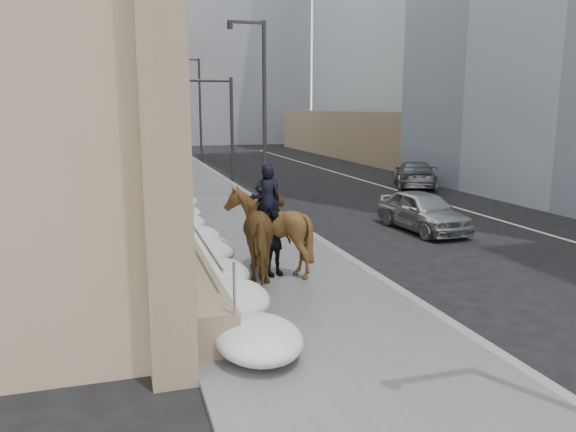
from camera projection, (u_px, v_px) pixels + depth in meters
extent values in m
plane|color=black|center=(300.00, 313.00, 11.90)|extent=(140.00, 140.00, 0.00)
cube|color=#4D4E50|center=(218.00, 221.00, 21.28)|extent=(5.00, 80.00, 0.12)
cube|color=slate|center=(284.00, 217.00, 22.03)|extent=(0.24, 80.00, 0.12)
cube|color=#BFB78C|center=(458.00, 208.00, 24.29)|extent=(0.15, 70.00, 0.01)
cube|color=#9C8366|center=(71.00, 10.00, 27.46)|extent=(5.00, 44.00, 18.00)
cube|color=#806D52|center=(144.00, 181.00, 29.95)|extent=(1.10, 44.00, 0.90)
cylinder|color=silver|center=(151.00, 164.00, 29.91)|extent=(0.06, 42.00, 0.06)
cube|color=black|center=(136.00, 115.00, 22.58)|extent=(0.20, 2.20, 4.50)
cube|color=#806D52|center=(557.00, 159.00, 25.34)|extent=(2.00, 80.00, 4.00)
cube|color=slate|center=(176.00, 25.00, 66.74)|extent=(30.00, 12.00, 28.00)
cube|color=gray|center=(93.00, 65.00, 75.91)|extent=(24.00, 12.00, 20.00)
cylinder|color=#2D2D30|center=(265.00, 114.00, 25.12)|extent=(0.18, 0.18, 8.00)
cube|color=#2D2D30|center=(246.00, 22.00, 24.15)|extent=(1.60, 0.15, 0.12)
cylinder|color=#2D2D30|center=(230.00, 25.00, 23.98)|extent=(0.24, 0.24, 0.30)
cylinder|color=#2D2D30|center=(200.00, 111.00, 43.90)|extent=(0.18, 0.18, 8.00)
cube|color=#2D2D30|center=(188.00, 60.00, 42.93)|extent=(1.60, 0.15, 0.12)
cylinder|color=#2D2D30|center=(179.00, 61.00, 42.76)|extent=(0.24, 0.24, 0.30)
cylinder|color=#2D2D30|center=(232.00, 130.00, 32.85)|extent=(0.20, 0.20, 6.00)
cylinder|color=#2D2D30|center=(196.00, 80.00, 31.75)|extent=(4.00, 0.16, 0.16)
imported|color=black|center=(170.00, 89.00, 31.41)|extent=(0.18, 0.22, 1.10)
ellipsoid|color=silver|center=(232.00, 299.00, 11.40)|extent=(1.50, 2.10, 0.68)
ellipsoid|color=silver|center=(205.00, 251.00, 15.16)|extent=(1.60, 2.20, 0.72)
ellipsoid|color=silver|center=(184.00, 224.00, 18.90)|extent=(1.40, 2.00, 0.64)
ellipsoid|color=silver|center=(176.00, 203.00, 22.69)|extent=(1.70, 2.30, 0.76)
ellipsoid|color=silver|center=(165.00, 190.00, 26.43)|extent=(1.50, 2.10, 0.66)
imported|color=#513818|center=(268.00, 232.00, 13.99)|extent=(1.58, 2.78, 2.22)
imported|color=black|center=(266.00, 200.00, 13.98)|extent=(0.68, 0.50, 1.72)
imported|color=#462D14|center=(268.00, 230.00, 14.23)|extent=(1.92, 2.12, 2.20)
imported|color=black|center=(266.00, 199.00, 14.22)|extent=(0.89, 0.72, 1.72)
imported|color=black|center=(273.00, 243.00, 14.00)|extent=(1.03, 0.58, 1.66)
imported|color=#9DA0A4|center=(423.00, 211.00, 19.73)|extent=(1.89, 4.25, 1.42)
imported|color=slate|center=(415.00, 174.00, 30.49)|extent=(3.87, 5.36, 1.44)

